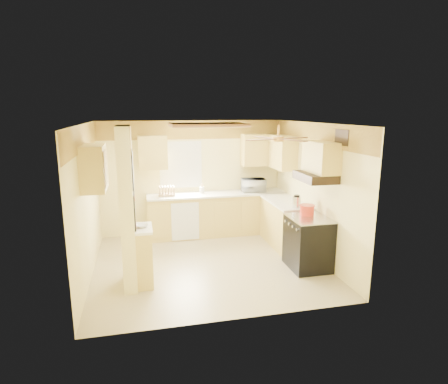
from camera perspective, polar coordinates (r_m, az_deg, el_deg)
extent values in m
plane|color=tan|center=(6.90, -2.39, -10.84)|extent=(4.00, 4.00, 0.00)
plane|color=white|center=(6.35, -2.59, 10.39)|extent=(4.00, 4.00, 0.00)
plane|color=#FCEB99|center=(8.35, -4.86, 2.20)|extent=(4.00, 0.00, 4.00)
plane|color=#FCEB99|center=(4.72, 1.74, -5.75)|extent=(4.00, 0.00, 4.00)
plane|color=#FCEB99|center=(6.47, -20.19, -1.53)|extent=(0.00, 3.80, 3.80)
plane|color=#FCEB99|center=(7.14, 13.50, 0.15)|extent=(0.00, 3.80, 3.80)
cube|color=gold|center=(8.21, -4.98, 9.40)|extent=(4.00, 0.02, 0.40)
cube|color=#FCEB99|center=(5.88, -14.54, -2.49)|extent=(0.20, 0.70, 2.50)
cube|color=#E0C469|center=(6.13, -12.05, -9.65)|extent=(0.25, 0.55, 0.90)
cube|color=white|center=(5.97, -12.25, -5.46)|extent=(0.28, 0.58, 0.04)
cube|color=#E0C469|center=(8.33, -1.05, -3.44)|extent=(3.00, 0.60, 0.90)
cube|color=#E0C469|center=(7.75, 9.25, -4.82)|extent=(0.60, 1.40, 0.90)
cube|color=white|center=(8.20, -1.05, -0.30)|extent=(3.04, 0.64, 0.04)
cube|color=white|center=(7.62, 9.30, -1.45)|extent=(0.64, 1.44, 0.04)
cube|color=white|center=(7.92, -5.92, -4.50)|extent=(0.58, 0.02, 0.80)
cube|color=white|center=(8.26, -6.61, 4.15)|extent=(0.92, 0.02, 1.02)
cube|color=white|center=(8.26, -6.61, 4.16)|extent=(0.80, 0.02, 0.90)
cube|color=#E0C469|center=(8.02, -10.82, 5.93)|extent=(0.60, 0.35, 0.70)
cube|color=#E0C469|center=(8.45, 5.76, 6.41)|extent=(0.90, 0.35, 0.70)
cube|color=#E0C469|center=(8.10, 8.68, 6.08)|extent=(0.35, 1.00, 0.70)
cube|color=#E0C469|center=(6.09, -19.26, 3.48)|extent=(0.35, 0.75, 0.70)
cube|color=#E0C469|center=(6.46, 14.57, 5.15)|extent=(0.35, 0.76, 0.52)
cube|color=black|center=(6.74, 12.70, -7.61)|extent=(0.65, 0.76, 0.90)
cube|color=silver|center=(6.60, 12.88, -3.89)|extent=(0.66, 0.77, 0.02)
cylinder|color=silver|center=(6.28, 11.09, -5.66)|extent=(0.03, 0.05, 0.05)
cylinder|color=silver|center=(6.43, 10.48, -5.21)|extent=(0.03, 0.05, 0.05)
cylinder|color=silver|center=(6.57, 9.93, -4.80)|extent=(0.03, 0.05, 0.05)
cylinder|color=silver|center=(6.72, 9.37, -4.39)|extent=(0.03, 0.05, 0.05)
cube|color=black|center=(6.47, 13.74, 2.24)|extent=(0.50, 0.76, 0.14)
cube|color=black|center=(5.76, -13.77, 3.34)|extent=(0.02, 0.42, 0.57)
cube|color=white|center=(5.76, -13.71, 3.34)|extent=(0.01, 0.37, 0.52)
cube|color=black|center=(5.89, -13.45, -2.91)|extent=(0.02, 0.42, 0.57)
cube|color=yellow|center=(5.89, -13.39, -2.91)|extent=(0.01, 0.37, 0.52)
cube|color=brown|center=(6.86, -2.52, 10.20)|extent=(1.35, 0.95, 0.06)
cube|color=white|center=(6.86, -2.52, 9.99)|extent=(1.15, 0.75, 0.02)
cylinder|color=gold|center=(5.95, 8.32, 9.37)|extent=(0.04, 0.04, 0.16)
cylinder|color=gold|center=(5.96, 8.27, 8.02)|extent=(0.18, 0.18, 0.08)
cube|color=brown|center=(6.17, 10.54, 8.09)|extent=(0.55, 0.28, 0.01)
cube|color=brown|center=(6.20, 6.31, 8.24)|extent=(0.28, 0.55, 0.01)
cube|color=brown|center=(5.75, 5.85, 7.94)|extent=(0.55, 0.28, 0.01)
cube|color=brown|center=(5.72, 10.40, 7.78)|extent=(0.28, 0.55, 0.01)
cube|color=black|center=(6.20, 17.52, 7.94)|extent=(0.02, 0.40, 0.25)
imported|color=white|center=(8.36, 4.52, 1.05)|extent=(0.55, 0.40, 0.29)
imported|color=white|center=(5.96, -12.35, -5.06)|extent=(0.22, 0.22, 0.05)
cylinder|color=red|center=(6.74, 12.52, -2.75)|extent=(0.25, 0.25, 0.16)
cylinder|color=red|center=(6.72, 12.56, -2.01)|extent=(0.27, 0.27, 0.02)
cylinder|color=silver|center=(7.09, 11.01, -1.53)|extent=(0.16, 0.16, 0.21)
cylinder|color=black|center=(7.06, 11.05, -0.58)|extent=(0.10, 0.10, 0.03)
cube|color=tan|center=(8.06, -8.70, -0.40)|extent=(0.36, 0.28, 0.04)
cube|color=tan|center=(8.03, -9.75, 0.12)|extent=(0.02, 0.24, 0.20)
cube|color=tan|center=(8.03, -9.33, 0.14)|extent=(0.02, 0.24, 0.20)
cube|color=tan|center=(8.04, -8.91, 0.16)|extent=(0.02, 0.24, 0.20)
cube|color=tan|center=(8.04, -8.49, 0.18)|extent=(0.02, 0.24, 0.20)
cube|color=tan|center=(8.04, -8.08, 0.20)|extent=(0.02, 0.24, 0.20)
cube|color=tan|center=(8.05, -7.66, 0.22)|extent=(0.02, 0.24, 0.20)
cylinder|color=white|center=(8.03, -9.33, 0.14)|extent=(0.01, 0.20, 0.20)
cylinder|color=white|center=(8.04, -8.49, 0.18)|extent=(0.01, 0.20, 0.20)
cylinder|color=white|center=(8.20, -3.38, 0.30)|extent=(0.10, 0.10, 0.13)
cylinder|color=tan|center=(8.20, -3.25, 0.57)|extent=(0.01, 0.01, 0.21)
cylinder|color=tan|center=(8.22, -3.40, 0.59)|extent=(0.01, 0.01, 0.21)
cylinder|color=tan|center=(8.19, -3.51, 0.56)|extent=(0.01, 0.01, 0.21)
cylinder|color=tan|center=(8.18, -3.34, 0.54)|extent=(0.01, 0.01, 0.21)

